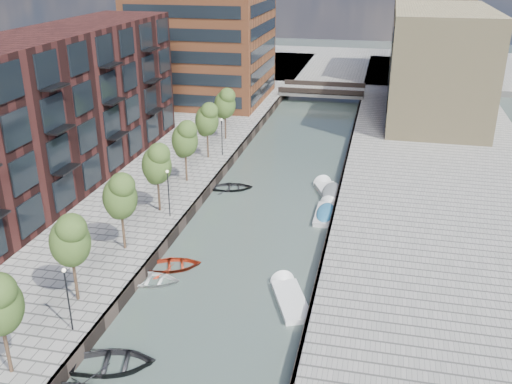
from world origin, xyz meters
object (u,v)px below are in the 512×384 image
(bridge, at_px, (322,91))
(motorboat_4, at_px, (330,192))
(tree_4, at_px, (185,138))
(motorboat_3, at_px, (326,213))
(tree_3, at_px, (157,163))
(car, at_px, (401,107))
(tree_1, at_px, (70,239))
(tree_6, at_px, (225,103))
(motorboat_2, at_px, (289,297))
(sloop_3, at_px, (151,282))
(tree_5, at_px, (207,119))
(sloop_1, at_px, (112,367))
(tree_2, at_px, (120,195))
(sloop_2, at_px, (173,268))
(sloop_4, at_px, (232,189))

(bridge, height_order, motorboat_4, bridge)
(tree_4, relative_size, motorboat_3, 1.19)
(tree_3, distance_m, car, 43.18)
(tree_1, distance_m, car, 55.87)
(tree_6, bearing_deg, bridge, 71.90)
(tree_3, bearing_deg, tree_4, 90.00)
(bridge, relative_size, tree_1, 2.18)
(motorboat_2, bearing_deg, bridge, 94.42)
(sloop_3, bearing_deg, car, -27.38)
(bridge, bearing_deg, motorboat_2, -85.58)
(tree_4, xyz_separation_m, tree_5, (0.00, 7.00, 0.00))
(sloop_1, bearing_deg, tree_2, 4.97)
(tree_6, distance_m, motorboat_2, 33.47)
(bridge, height_order, motorboat_2, bridge)
(tree_4, xyz_separation_m, sloop_2, (3.88, -14.39, -5.31))
(tree_4, bearing_deg, motorboat_2, -51.99)
(motorboat_4, distance_m, car, 29.70)
(tree_4, height_order, sloop_1, tree_4)
(tree_5, distance_m, sloop_1, 33.19)
(car, bearing_deg, motorboat_2, -95.99)
(tree_2, bearing_deg, bridge, 81.05)
(bridge, bearing_deg, tree_3, -100.25)
(sloop_1, xyz_separation_m, sloop_3, (-1.27, 8.83, 0.00))
(sloop_4, bearing_deg, motorboat_4, -100.21)
(motorboat_4, bearing_deg, motorboat_3, -88.07)
(tree_6, xyz_separation_m, sloop_1, (4.37, -39.47, -5.31))
(sloop_1, height_order, car, car)
(sloop_1, bearing_deg, motorboat_2, -59.19)
(sloop_3, xyz_separation_m, motorboat_2, (9.76, 0.18, 0.10))
(tree_4, distance_m, motorboat_2, 21.52)
(bridge, height_order, motorboat_3, bridge)
(tree_3, relative_size, sloop_3, 1.46)
(motorboat_3, bearing_deg, sloop_2, -130.41)
(bridge, bearing_deg, sloop_4, -96.32)
(motorboat_4, bearing_deg, tree_1, -120.77)
(tree_4, relative_size, motorboat_2, 1.10)
(motorboat_2, bearing_deg, sloop_4, 116.13)
(bridge, height_order, sloop_1, bridge)
(motorboat_4, bearing_deg, tree_4, -171.75)
(motorboat_2, height_order, motorboat_3, motorboat_2)
(sloop_2, xyz_separation_m, motorboat_2, (8.98, -2.07, 0.10))
(tree_3, height_order, sloop_4, tree_3)
(sloop_3, xyz_separation_m, motorboat_4, (10.59, 18.62, 0.23))
(tree_2, xyz_separation_m, sloop_1, (4.37, -11.47, -5.31))
(motorboat_2, xyz_separation_m, motorboat_4, (0.83, 18.44, 0.13))
(tree_3, xyz_separation_m, sloop_2, (3.88, -7.39, -5.31))
(tree_4, distance_m, tree_6, 14.00)
(tree_5, bearing_deg, car, 49.45)
(tree_1, distance_m, tree_5, 28.00)
(tree_6, distance_m, car, 26.74)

